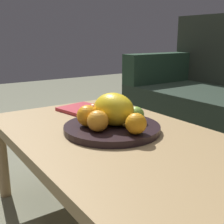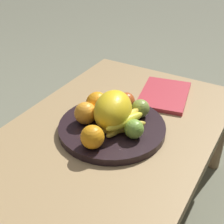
{
  "view_description": "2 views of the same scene",
  "coord_description": "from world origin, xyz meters",
  "px_view_note": "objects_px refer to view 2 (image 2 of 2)",
  "views": [
    {
      "loc": [
        0.82,
        -0.58,
        0.74
      ],
      "look_at": [
        -0.03,
        0.01,
        0.47
      ],
      "focal_mm": 46.42,
      "sensor_mm": 36.0,
      "label": 1
    },
    {
      "loc": [
        0.73,
        0.45,
        1.04
      ],
      "look_at": [
        -0.03,
        0.01,
        0.47
      ],
      "focal_mm": 51.41,
      "sensor_mm": 36.0,
      "label": 2
    }
  ],
  "objects_px": {
    "orange_left": "(85,113)",
    "apple_front": "(140,108)",
    "banana_bunch": "(123,123)",
    "apple_left": "(125,101)",
    "coffee_table": "(105,145)",
    "orange_front": "(97,103)",
    "apple_right": "(134,129)",
    "melon_large_front": "(113,110)",
    "magazine": "(164,95)",
    "fruit_bowl": "(112,128)",
    "orange_right": "(92,137)"
  },
  "relations": [
    {
      "from": "magazine",
      "to": "orange_left",
      "type": "bearing_deg",
      "value": -34.72
    },
    {
      "from": "apple_right",
      "to": "orange_right",
      "type": "bearing_deg",
      "value": -39.34
    },
    {
      "from": "melon_large_front",
      "to": "apple_front",
      "type": "bearing_deg",
      "value": 151.21
    },
    {
      "from": "melon_large_front",
      "to": "apple_right",
      "type": "bearing_deg",
      "value": 75.92
    },
    {
      "from": "coffee_table",
      "to": "orange_left",
      "type": "distance_m",
      "value": 0.13
    },
    {
      "from": "coffee_table",
      "to": "fruit_bowl",
      "type": "bearing_deg",
      "value": 167.48
    },
    {
      "from": "apple_right",
      "to": "coffee_table",
      "type": "bearing_deg",
      "value": -85.45
    },
    {
      "from": "coffee_table",
      "to": "orange_left",
      "type": "height_order",
      "value": "orange_left"
    },
    {
      "from": "coffee_table",
      "to": "orange_front",
      "type": "relative_size",
      "value": 13.8
    },
    {
      "from": "coffee_table",
      "to": "orange_left",
      "type": "xyz_separation_m",
      "value": [
        0.0,
        -0.08,
        0.1
      ]
    },
    {
      "from": "coffee_table",
      "to": "apple_left",
      "type": "height_order",
      "value": "apple_left"
    },
    {
      "from": "apple_front",
      "to": "magazine",
      "type": "height_order",
      "value": "apple_front"
    },
    {
      "from": "coffee_table",
      "to": "magazine",
      "type": "distance_m",
      "value": 0.35
    },
    {
      "from": "apple_left",
      "to": "apple_right",
      "type": "relative_size",
      "value": 0.99
    },
    {
      "from": "melon_large_front",
      "to": "orange_front",
      "type": "height_order",
      "value": "melon_large_front"
    },
    {
      "from": "melon_large_front",
      "to": "magazine",
      "type": "bearing_deg",
      "value": 169.24
    },
    {
      "from": "orange_left",
      "to": "apple_front",
      "type": "xyz_separation_m",
      "value": [
        -0.13,
        0.14,
        -0.01
      ]
    },
    {
      "from": "orange_right",
      "to": "apple_right",
      "type": "relative_size",
      "value": 1.18
    },
    {
      "from": "apple_left",
      "to": "magazine",
      "type": "distance_m",
      "value": 0.21
    },
    {
      "from": "fruit_bowl",
      "to": "orange_left",
      "type": "relative_size",
      "value": 4.8
    },
    {
      "from": "melon_large_front",
      "to": "banana_bunch",
      "type": "height_order",
      "value": "melon_large_front"
    },
    {
      "from": "melon_large_front",
      "to": "orange_front",
      "type": "relative_size",
      "value": 2.09
    },
    {
      "from": "coffee_table",
      "to": "banana_bunch",
      "type": "distance_m",
      "value": 0.11
    },
    {
      "from": "coffee_table",
      "to": "melon_large_front",
      "type": "bearing_deg",
      "value": 157.19
    },
    {
      "from": "orange_right",
      "to": "apple_left",
      "type": "relative_size",
      "value": 1.18
    },
    {
      "from": "orange_left",
      "to": "orange_right",
      "type": "bearing_deg",
      "value": 43.02
    },
    {
      "from": "orange_left",
      "to": "apple_left",
      "type": "distance_m",
      "value": 0.17
    },
    {
      "from": "orange_left",
      "to": "magazine",
      "type": "height_order",
      "value": "orange_left"
    },
    {
      "from": "apple_left",
      "to": "apple_front",
      "type": "bearing_deg",
      "value": 73.31
    },
    {
      "from": "fruit_bowl",
      "to": "melon_large_front",
      "type": "xyz_separation_m",
      "value": [
        0.0,
        0.01,
        0.07
      ]
    },
    {
      "from": "fruit_bowl",
      "to": "magazine",
      "type": "relative_size",
      "value": 1.44
    },
    {
      "from": "orange_right",
      "to": "magazine",
      "type": "relative_size",
      "value": 0.29
    },
    {
      "from": "orange_front",
      "to": "orange_right",
      "type": "relative_size",
      "value": 1.08
    },
    {
      "from": "apple_front",
      "to": "apple_right",
      "type": "height_order",
      "value": "apple_front"
    },
    {
      "from": "coffee_table",
      "to": "melon_large_front",
      "type": "relative_size",
      "value": 6.59
    },
    {
      "from": "fruit_bowl",
      "to": "apple_front",
      "type": "distance_m",
      "value": 0.12
    },
    {
      "from": "apple_left",
      "to": "orange_left",
      "type": "bearing_deg",
      "value": -25.49
    },
    {
      "from": "melon_large_front",
      "to": "apple_front",
      "type": "relative_size",
      "value": 2.61
    },
    {
      "from": "orange_right",
      "to": "apple_right",
      "type": "distance_m",
      "value": 0.14
    },
    {
      "from": "coffee_table",
      "to": "orange_front",
      "type": "distance_m",
      "value": 0.15
    },
    {
      "from": "apple_front",
      "to": "banana_bunch",
      "type": "xyz_separation_m",
      "value": [
        0.11,
        -0.01,
        -0.0
      ]
    },
    {
      "from": "melon_large_front",
      "to": "orange_left",
      "type": "relative_size",
      "value": 2.2
    },
    {
      "from": "banana_bunch",
      "to": "apple_front",
      "type": "bearing_deg",
      "value": 175.49
    },
    {
      "from": "orange_front",
      "to": "orange_left",
      "type": "bearing_deg",
      "value": -0.32
    },
    {
      "from": "fruit_bowl",
      "to": "orange_front",
      "type": "xyz_separation_m",
      "value": [
        -0.04,
        -0.08,
        0.05
      ]
    },
    {
      "from": "coffee_table",
      "to": "apple_left",
      "type": "distance_m",
      "value": 0.18
    },
    {
      "from": "apple_right",
      "to": "fruit_bowl",
      "type": "bearing_deg",
      "value": -105.01
    },
    {
      "from": "coffee_table",
      "to": "orange_front",
      "type": "bearing_deg",
      "value": -134.06
    },
    {
      "from": "orange_left",
      "to": "magazine",
      "type": "distance_m",
      "value": 0.38
    },
    {
      "from": "banana_bunch",
      "to": "apple_left",
      "type": "bearing_deg",
      "value": -154.38
    }
  ]
}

